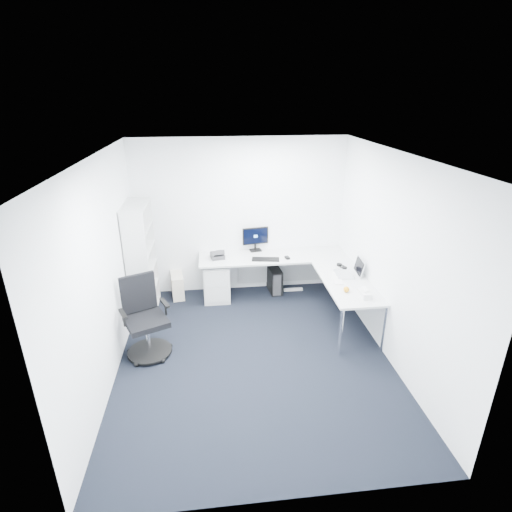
{
  "coord_description": "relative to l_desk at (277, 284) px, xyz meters",
  "views": [
    {
      "loc": [
        -0.5,
        -4.5,
        3.36
      ],
      "look_at": [
        0.15,
        1.05,
        1.05
      ],
      "focal_mm": 28.0,
      "sensor_mm": 36.0,
      "label": 1
    }
  ],
  "objects": [
    {
      "name": "laptop",
      "position": [
        0.94,
        -0.54,
        0.51
      ],
      "size": [
        0.4,
        0.39,
        0.27
      ],
      "primitive_type": null,
      "rotation": [
        0.0,
        0.0,
        -0.07
      ],
      "color": "silver",
      "rests_on": "l_desk"
    },
    {
      "name": "bookshelf",
      "position": [
        -2.17,
        0.05,
        0.53
      ],
      "size": [
        0.35,
        0.9,
        1.81
      ],
      "primitive_type": null,
      "color": "silver",
      "rests_on": "ground"
    },
    {
      "name": "wall_right",
      "position": [
        1.25,
        -1.4,
        0.97
      ],
      "size": [
        0.02,
        4.2,
        2.7
      ],
      "primitive_type": "cube",
      "color": "white",
      "rests_on": "ground"
    },
    {
      "name": "ground",
      "position": [
        -0.55,
        -1.4,
        -0.38
      ],
      "size": [
        4.2,
        4.2,
        0.0
      ],
      "primitive_type": "plane",
      "color": "black"
    },
    {
      "name": "black_keyboard",
      "position": [
        -0.18,
        0.18,
        0.39
      ],
      "size": [
        0.47,
        0.23,
        0.02
      ],
      "primitive_type": "cube",
      "rotation": [
        0.0,
        0.0,
        -0.15
      ],
      "color": "black",
      "rests_on": "l_desk"
    },
    {
      "name": "black_pc_tower",
      "position": [
        0.03,
        0.49,
        -0.16
      ],
      "size": [
        0.24,
        0.47,
        0.44
      ],
      "primitive_type": "cube",
      "rotation": [
        0.0,
        0.0,
        0.09
      ],
      "color": "black",
      "rests_on": "ground"
    },
    {
      "name": "drawer_pedestal",
      "position": [
        -1.01,
        0.34,
        -0.04
      ],
      "size": [
        0.44,
        0.55,
        0.68
      ],
      "primitive_type": "cube",
      "color": "#B6B9B9",
      "rests_on": "ground"
    },
    {
      "name": "mouse",
      "position": [
        0.19,
        0.19,
        0.39
      ],
      "size": [
        0.08,
        0.12,
        0.03
      ],
      "primitive_type": "cube",
      "rotation": [
        0.0,
        0.0,
        0.2
      ],
      "color": "black",
      "rests_on": "l_desk"
    },
    {
      "name": "headphones",
      "position": [
        1.0,
        -0.26,
        0.4
      ],
      "size": [
        0.18,
        0.24,
        0.05
      ],
      "primitive_type": null,
      "rotation": [
        0.0,
        0.0,
        0.28
      ],
      "color": "black",
      "rests_on": "l_desk"
    },
    {
      "name": "power_strip",
      "position": [
        0.38,
        0.46,
        -0.36
      ],
      "size": [
        0.35,
        0.06,
        0.04
      ],
      "primitive_type": "cube",
      "rotation": [
        0.0,
        0.0,
        -0.0
      ],
      "color": "silver",
      "rests_on": "ground"
    },
    {
      "name": "wall_back",
      "position": [
        -0.55,
        0.7,
        0.97
      ],
      "size": [
        3.6,
        0.02,
        2.7
      ],
      "primitive_type": "cube",
      "color": "white",
      "rests_on": "ground"
    },
    {
      "name": "white_keyboard",
      "position": [
        0.79,
        -0.65,
        0.38
      ],
      "size": [
        0.19,
        0.45,
        0.01
      ],
      "primitive_type": "cube",
      "rotation": [
        0.0,
        0.0,
        -0.15
      ],
      "color": "silver",
      "rests_on": "l_desk"
    },
    {
      "name": "beige_pc_tower",
      "position": [
        -1.69,
        0.49,
        -0.17
      ],
      "size": [
        0.26,
        0.46,
        0.42
      ],
      "primitive_type": "cube",
      "rotation": [
        0.0,
        0.0,
        0.14
      ],
      "color": "#BFB5A2",
      "rests_on": "ground"
    },
    {
      "name": "l_desk",
      "position": [
        0.0,
        0.0,
        0.0
      ],
      "size": [
        2.57,
        1.44,
        0.75
      ],
      "primitive_type": null,
      "color": "#B6B9B9",
      "rests_on": "ground"
    },
    {
      "name": "orange_fruit",
      "position": [
        0.79,
        -1.1,
        0.42
      ],
      "size": [
        0.08,
        0.08,
        0.08
      ],
      "primitive_type": "sphere",
      "color": "orange",
      "rests_on": "l_desk"
    },
    {
      "name": "desk_phone",
      "position": [
        -0.97,
        0.35,
        0.45
      ],
      "size": [
        0.26,
        0.26,
        0.15
      ],
      "primitive_type": null,
      "rotation": [
        0.0,
        0.0,
        0.19
      ],
      "color": "#2E2E30",
      "rests_on": "l_desk"
    },
    {
      "name": "ceiling",
      "position": [
        -0.55,
        -1.4,
        2.32
      ],
      "size": [
        4.2,
        4.2,
        0.0
      ],
      "primitive_type": "plane",
      "color": "white"
    },
    {
      "name": "task_chair",
      "position": [
        -1.97,
        -1.19,
        0.18
      ],
      "size": [
        0.83,
        0.83,
        1.11
      ],
      "primitive_type": null,
      "rotation": [
        0.0,
        0.0,
        0.43
      ],
      "color": "black",
      "rests_on": "ground"
    },
    {
      "name": "wall_left",
      "position": [
        -2.35,
        -1.4,
        0.97
      ],
      "size": [
        0.02,
        4.2,
        2.7
      ],
      "primitive_type": "cube",
      "color": "white",
      "rests_on": "ground"
    },
    {
      "name": "monitor",
      "position": [
        -0.3,
        0.62,
        0.6
      ],
      "size": [
        0.47,
        0.22,
        0.44
      ],
      "primitive_type": null,
      "rotation": [
        0.0,
        0.0,
        0.16
      ],
      "color": "black",
      "rests_on": "l_desk"
    },
    {
      "name": "wall_front",
      "position": [
        -0.55,
        -3.5,
        0.97
      ],
      "size": [
        3.6,
        0.02,
        2.7
      ],
      "primitive_type": "cube",
      "color": "white",
      "rests_on": "ground"
    },
    {
      "name": "tissue_box",
      "position": [
        0.99,
        -1.25,
        0.42
      ],
      "size": [
        0.14,
        0.23,
        0.08
      ],
      "primitive_type": "cube",
      "rotation": [
        0.0,
        0.0,
        0.08
      ],
      "color": "silver",
      "rests_on": "l_desk"
    }
  ]
}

